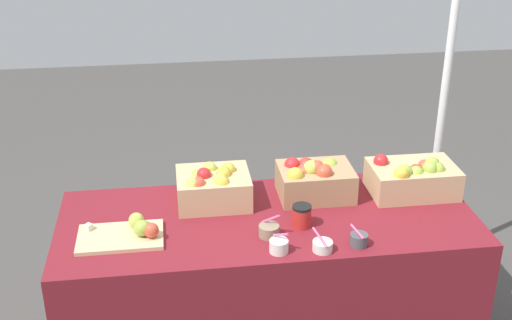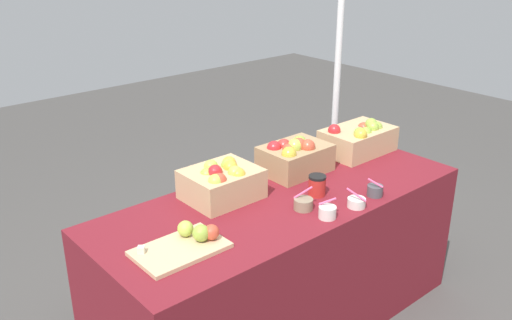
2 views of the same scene
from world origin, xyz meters
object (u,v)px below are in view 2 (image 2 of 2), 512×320
object	(u,v)px
sample_bowl_far	(303,204)
tent_pole	(338,65)
apple_crate_right	(222,182)
cutting_board_front	(188,242)
sample_bowl_near	(375,190)
apple_crate_middle	(295,156)
apple_crate_left	(359,139)
sample_bowl_mid	(327,212)
coffee_cup	(317,185)
sample_bowl_extra	(356,202)

from	to	relation	value
sample_bowl_far	tent_pole	world-z (taller)	tent_pole
apple_crate_right	sample_bowl_far	bearing A→B (deg)	-57.63
cutting_board_front	sample_bowl_near	bearing A→B (deg)	-11.31
apple_crate_middle	apple_crate_right	xyz separation A→B (m)	(-0.48, -0.00, -0.00)
cutting_board_front	sample_bowl_far	bearing A→B (deg)	-6.21
apple_crate_left	apple_crate_middle	world-z (taller)	apple_crate_middle
apple_crate_right	sample_bowl_mid	world-z (taller)	apple_crate_right
apple_crate_right	coffee_cup	world-z (taller)	apple_crate_right
apple_crate_right	sample_bowl_far	world-z (taller)	apple_crate_right
apple_crate_middle	sample_bowl_mid	distance (m)	0.53
cutting_board_front	sample_bowl_mid	size ratio (longest dim) A/B	3.81
apple_crate_right	sample_bowl_extra	xyz separation A→B (m)	(0.42, -0.48, -0.06)
apple_crate_middle	sample_bowl_extra	xyz separation A→B (m)	(-0.07, -0.48, -0.07)
sample_bowl_mid	tent_pole	distance (m)	1.42
cutting_board_front	coffee_cup	bearing A→B (deg)	-0.24
apple_crate_left	tent_pole	xyz separation A→B (m)	(0.32, 0.46, 0.30)
sample_bowl_far	tent_pole	xyz separation A→B (m)	(1.07, 0.76, 0.36)
apple_crate_middle	sample_bowl_far	xyz separation A→B (m)	(-0.27, -0.34, -0.06)
sample_bowl_near	tent_pole	distance (m)	1.19
apple_crate_right	sample_bowl_mid	distance (m)	0.52
cutting_board_front	sample_bowl_mid	xyz separation A→B (m)	(0.62, -0.20, 0.00)
sample_bowl_mid	tent_pole	size ratio (longest dim) A/B	0.04
sample_bowl_extra	tent_pole	distance (m)	1.30
apple_crate_left	cutting_board_front	size ratio (longest dim) A/B	1.12
apple_crate_left	sample_bowl_extra	size ratio (longest dim) A/B	4.18
sample_bowl_far	tent_pole	size ratio (longest dim) A/B	0.05
coffee_cup	cutting_board_front	bearing A→B (deg)	179.76
sample_bowl_near	sample_bowl_far	bearing A→B (deg)	160.70
apple_crate_left	sample_bowl_far	world-z (taller)	apple_crate_left
apple_crate_left	sample_bowl_near	distance (m)	0.58
sample_bowl_mid	apple_crate_middle	bearing A→B (deg)	61.60
coffee_cup	sample_bowl_near	bearing A→B (deg)	-42.31
cutting_board_front	sample_bowl_mid	distance (m)	0.65
sample_bowl_extra	tent_pole	xyz separation A→B (m)	(0.86, 0.90, 0.36)
sample_bowl_mid	sample_bowl_extra	distance (m)	0.18
sample_bowl_near	apple_crate_left	bearing A→B (deg)	47.77
apple_crate_left	cutting_board_front	bearing A→B (deg)	-170.15
coffee_cup	tent_pole	distance (m)	1.19
apple_crate_middle	sample_bowl_far	world-z (taller)	apple_crate_middle
sample_bowl_extra	coffee_cup	size ratio (longest dim) A/B	0.96
sample_bowl_extra	apple_crate_left	bearing A→B (deg)	39.09
coffee_cup	sample_bowl_far	bearing A→B (deg)	-158.26
cutting_board_front	apple_crate_left	bearing A→B (deg)	9.85
cutting_board_front	tent_pole	bearing A→B (deg)	22.62
sample_bowl_near	coffee_cup	size ratio (longest dim) A/B	0.93
apple_crate_left	tent_pole	world-z (taller)	tent_pole
cutting_board_front	coffee_cup	world-z (taller)	coffee_cup
sample_bowl_mid	sample_bowl_far	distance (m)	0.13
tent_pole	apple_crate_middle	bearing A→B (deg)	-152.04
apple_crate_middle	sample_bowl_near	distance (m)	0.48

